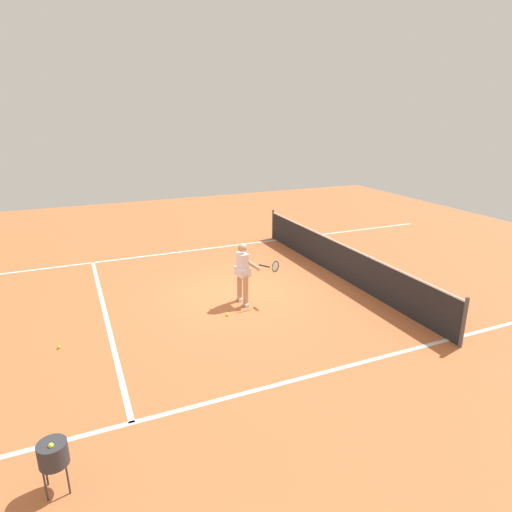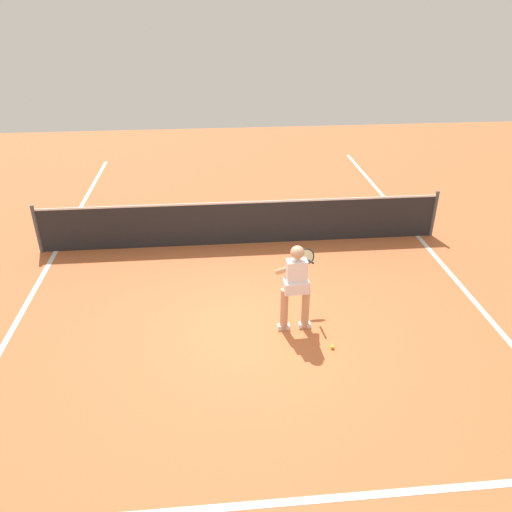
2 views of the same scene
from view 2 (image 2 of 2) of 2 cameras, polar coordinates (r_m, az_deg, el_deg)
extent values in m
plane|color=#C66638|center=(8.50, -0.11, -8.12)|extent=(27.30, 27.30, 0.00)
cube|color=white|center=(6.18, 3.00, -26.41)|extent=(8.15, 0.10, 0.01)
cube|color=white|center=(9.15, -26.76, -8.65)|extent=(0.10, 19.00, 0.01)
cube|color=white|center=(9.68, 24.80, -6.02)|extent=(0.10, 19.00, 0.01)
cylinder|color=#4C4C51|center=(11.55, -23.85, 2.84)|extent=(0.08, 0.08, 1.08)
cylinder|color=#4C4C51|center=(12.01, 19.75, 4.58)|extent=(0.08, 0.08, 1.08)
cube|color=#232326|center=(10.96, -1.62, 3.72)|extent=(8.67, 0.02, 0.96)
cube|color=white|center=(10.76, -1.65, 6.15)|extent=(8.67, 0.02, 0.04)
cylinder|color=tan|center=(8.24, 3.25, -6.15)|extent=(0.13, 0.13, 0.78)
cylinder|color=tan|center=(8.31, 5.70, -5.93)|extent=(0.13, 0.13, 0.78)
cube|color=white|center=(8.44, 3.19, -8.11)|extent=(0.20, 0.10, 0.08)
cube|color=white|center=(8.51, 5.59, -7.88)|extent=(0.20, 0.10, 0.08)
cube|color=white|center=(7.92, 4.65, -2.16)|extent=(0.33, 0.22, 0.52)
cube|color=white|center=(8.03, 4.60, -3.39)|extent=(0.41, 0.30, 0.20)
sphere|color=tan|center=(7.73, 4.77, 0.40)|extent=(0.22, 0.22, 0.22)
cylinder|color=tan|center=(8.01, 3.38, -1.58)|extent=(0.30, 0.46, 0.37)
cylinder|color=tan|center=(8.07, 5.47, -1.42)|extent=(0.26, 0.48, 0.37)
cylinder|color=black|center=(8.36, 6.30, -0.65)|extent=(0.05, 0.30, 0.14)
torus|color=black|center=(8.64, 5.80, -0.05)|extent=(0.29, 0.13, 0.28)
cylinder|color=beige|center=(8.64, 5.80, -0.05)|extent=(0.24, 0.10, 0.23)
sphere|color=#D1E533|center=(8.11, 8.75, -10.27)|extent=(0.07, 0.07, 0.07)
camera|label=1|loc=(10.97, 69.59, 7.47)|focal=30.72mm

